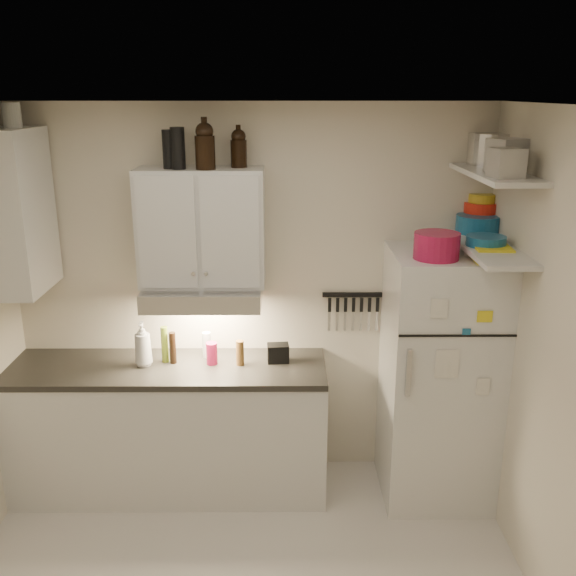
{
  "coord_description": "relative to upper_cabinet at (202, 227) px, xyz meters",
  "views": [
    {
      "loc": [
        0.23,
        -2.7,
        2.66
      ],
      "look_at": [
        0.25,
        0.9,
        1.55
      ],
      "focal_mm": 40.0,
      "sensor_mm": 36.0,
      "label": 1
    }
  ],
  "objects": [
    {
      "name": "ceiling",
      "position": [
        0.3,
        -1.33,
        0.78
      ],
      "size": [
        3.2,
        3.0,
        0.02
      ],
      "primitive_type": "cube",
      "color": "white",
      "rests_on": "ground"
    },
    {
      "name": "back_wall",
      "position": [
        0.3,
        0.18,
        -0.53
      ],
      "size": [
        3.2,
        0.02,
        2.6
      ],
      "primitive_type": "cube",
      "color": "beige",
      "rests_on": "ground"
    },
    {
      "name": "base_cabinet",
      "position": [
        -0.25,
        -0.14,
        -1.39
      ],
      "size": [
        2.1,
        0.6,
        0.88
      ],
      "primitive_type": "cube",
      "color": "silver",
      "rests_on": "floor"
    },
    {
      "name": "countertop",
      "position": [
        -0.25,
        -0.14,
        -0.93
      ],
      "size": [
        2.1,
        0.62,
        0.04
      ],
      "primitive_type": "cube",
      "color": "#292723",
      "rests_on": "base_cabinet"
    },
    {
      "name": "upper_cabinet",
      "position": [
        0.0,
        0.0,
        0.0
      ],
      "size": [
        0.8,
        0.33,
        0.75
      ],
      "primitive_type": "cube",
      "color": "silver",
      "rests_on": "back_wall"
    },
    {
      "name": "side_cabinet",
      "position": [
        -1.14,
        -0.14,
        0.12
      ],
      "size": [
        0.33,
        0.55,
        1.0
      ],
      "primitive_type": "cube",
      "color": "silver",
      "rests_on": "left_wall"
    },
    {
      "name": "range_hood",
      "position": [
        0.0,
        -0.06,
        -0.44
      ],
      "size": [
        0.76,
        0.46,
        0.12
      ],
      "primitive_type": "cube",
      "color": "silver",
      "rests_on": "back_wall"
    },
    {
      "name": "fridge",
      "position": [
        1.55,
        -0.18,
        -0.98
      ],
      "size": [
        0.7,
        0.68,
        1.7
      ],
      "primitive_type": "cube",
      "color": "silver",
      "rests_on": "floor"
    },
    {
      "name": "shelf_hi",
      "position": [
        1.75,
        -0.31,
        0.38
      ],
      "size": [
        0.3,
        0.95,
        0.03
      ],
      "primitive_type": "cube",
      "color": "silver",
      "rests_on": "right_wall"
    },
    {
      "name": "shelf_lo",
      "position": [
        1.75,
        -0.31,
        -0.07
      ],
      "size": [
        0.3,
        0.95,
        0.03
      ],
      "primitive_type": "cube",
      "color": "silver",
      "rests_on": "right_wall"
    },
    {
      "name": "knife_strip",
      "position": [
        1.0,
        0.15,
        -0.51
      ],
      "size": [
        0.42,
        0.02,
        0.03
      ],
      "primitive_type": "cube",
      "color": "black",
      "rests_on": "back_wall"
    },
    {
      "name": "dutch_oven",
      "position": [
        1.44,
        -0.33,
        -0.05
      ],
      "size": [
        0.35,
        0.35,
        0.16
      ],
      "primitive_type": "cylinder",
      "rotation": [
        0.0,
        0.0,
        -0.34
      ],
      "color": "#A2123E",
      "rests_on": "fridge"
    },
    {
      "name": "book_stack",
      "position": [
        1.75,
        -0.36,
        -0.08
      ],
      "size": [
        0.23,
        0.27,
        0.09
      ],
      "primitive_type": "cube",
      "rotation": [
        0.0,
        0.0,
        -0.06
      ],
      "color": "yellow",
      "rests_on": "fridge"
    },
    {
      "name": "spice_jar",
      "position": [
        1.65,
        -0.26,
        -0.08
      ],
      "size": [
        0.07,
        0.07,
        0.09
      ],
      "primitive_type": "cylinder",
      "rotation": [
        0.0,
        0.0,
        -0.38
      ],
      "color": "silver",
      "rests_on": "fridge"
    },
    {
      "name": "stock_pot",
      "position": [
        1.82,
        0.05,
        0.49
      ],
      "size": [
        0.33,
        0.33,
        0.19
      ],
      "primitive_type": "cylinder",
      "rotation": [
        0.0,
        0.0,
        -0.27
      ],
      "color": "silver",
      "rests_on": "shelf_hi"
    },
    {
      "name": "tin_a",
      "position": [
        1.8,
        -0.35,
        0.48
      ],
      "size": [
        0.24,
        0.23,
        0.19
      ],
      "primitive_type": "cube",
      "rotation": [
        0.0,
        0.0,
        0.4
      ],
      "color": "#AAAAAD",
      "rests_on": "shelf_hi"
    },
    {
      "name": "tin_b",
      "position": [
        1.71,
        -0.59,
        0.47
      ],
      "size": [
        0.18,
        0.18,
        0.16
      ],
      "primitive_type": "cube",
      "rotation": [
        0.0,
        0.0,
        0.17
      ],
      "color": "#AAAAAD",
      "rests_on": "shelf_hi"
    },
    {
      "name": "bowl_teal",
      "position": [
        1.79,
        0.06,
        0.01
      ],
      "size": [
        0.29,
        0.29,
        0.11
      ],
      "primitive_type": "cylinder",
      "color": "#185D89",
      "rests_on": "shelf_lo"
    },
    {
      "name": "bowl_orange",
      "position": [
        1.83,
        0.16,
        0.1
      ],
      "size": [
        0.23,
        0.23,
        0.07
      ],
      "primitive_type": "cylinder",
      "color": "red",
      "rests_on": "bowl_teal"
    },
    {
      "name": "bowl_yellow",
      "position": [
        1.83,
        0.16,
        0.16
      ],
      "size": [
        0.18,
        0.18,
        0.06
      ],
      "primitive_type": "cylinder",
      "color": "gold",
      "rests_on": "bowl_orange"
    },
    {
      "name": "plates",
      "position": [
        1.73,
        -0.31,
        -0.02
      ],
      "size": [
        0.27,
        0.27,
        0.06
      ],
      "primitive_type": "cylinder",
      "rotation": [
        0.0,
        0.0,
        -0.18
      ],
      "color": "#185D89",
      "rests_on": "shelf_lo"
    },
    {
      "name": "growler_a",
      "position": [
        0.05,
        -0.07,
        0.52
      ],
      "size": [
        0.16,
        0.16,
        0.29
      ],
      "primitive_type": null,
      "rotation": [
        0.0,
        0.0,
        0.38
      ],
      "color": "black",
      "rests_on": "upper_cabinet"
    },
    {
      "name": "growler_b",
      "position": [
        0.24,
        0.03,
        0.5
      ],
      "size": [
        0.11,
        0.11,
        0.24
      ],
      "primitive_type": null,
      "rotation": [
        0.0,
        0.0,
        -0.07
      ],
      "color": "black",
      "rests_on": "upper_cabinet"
    },
    {
      "name": "thermos_a",
      "position": [
        -0.12,
        -0.06,
        0.5
      ],
      "size": [
        0.1,
        0.1,
        0.25
      ],
      "primitive_type": "cylinder",
      "rotation": [
        0.0,
        0.0,
        0.1
      ],
      "color": "black",
      "rests_on": "upper_cabinet"
    },
    {
      "name": "thermos_b",
      "position": [
        -0.18,
        -0.04,
        0.49
      ],
      "size": [
        0.09,
        0.09,
        0.24
      ],
      "primitive_type": "cylinder",
      "rotation": [
        0.0,
        0.0,
        -0.11
      ],
      "color": "black",
      "rests_on": "upper_cabinet"
    },
    {
      "name": "side_jar",
      "position": [
        -1.08,
        -0.12,
        0.7
      ],
      "size": [
        0.13,
        0.13,
        0.15
      ],
      "primitive_type": "cylinder",
      "rotation": [
        0.0,
        0.0,
        0.26
      ],
      "color": "silver",
      "rests_on": "side_cabinet"
    },
    {
      "name": "soap_bottle",
      "position": [
        -0.4,
        -0.13,
        -0.74
      ],
      "size": [
        0.13,
        0.13,
        0.34
      ],
      "primitive_type": "imported",
      "rotation": [
        0.0,
        0.0,
        -0.01
      ],
      "color": "silver",
      "rests_on": "countertop"
    },
    {
      "name": "pepper_mill",
      "position": [
        0.23,
        -0.12,
        -0.82
      ],
      "size": [
        0.07,
        0.07,
        0.17
      ],
      "primitive_type": "cylinder",
      "rotation": [
        0.0,
        0.0,
        0.4
      ],
      "color": "brown",
      "rests_on": "countertop"
    },
    {
      "name": "oil_bottle",
      "position": [
        -0.27,
        -0.07,
        -0.78
      ],
      "size": [
        0.05,
        0.05,
        0.25
      ],
      "primitive_type": "cylinder",
      "rotation": [
        0.0,
        0.0,
        0.13
      ],
      "color": "#566A1A",
      "rests_on": "countertop"
    },
    {
      "name": "vinegar_bottle",
      "position": [
        -0.21,
        -0.09,
        -0.8
      ],
      "size": [
        0.05,
        0.05,
        0.22
      ],
      "primitive_type": "cylinder",
      "rotation": [
        0.0,
        0.0,
        0.02
      ],
      "color": "black",
      "rests_on": "countertop"
    },
    {
      "name": "clear_bottle",
      "position": [
        -0.0,
        0.01,
        -0.82
      ],
      "size": [
        0.06,
        0.06,
        0.18
      ],
      "primitive_type": "cylinder",
      "rotation": [
        0.0,
        0.0,
        0.05
      ],
      "color": "silver",
      "rests_on": "countertop"
    },
    {
      "name": "red_jar",
      "position": [
        0.05,
        -0.11,
        -0.83
      ],
      "size": [
        0.09,
        0.09,
        0.15
      ],
      "primitive_type": "cylinder",
      "rotation": [
        0.0,
        0.0,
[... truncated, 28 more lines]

